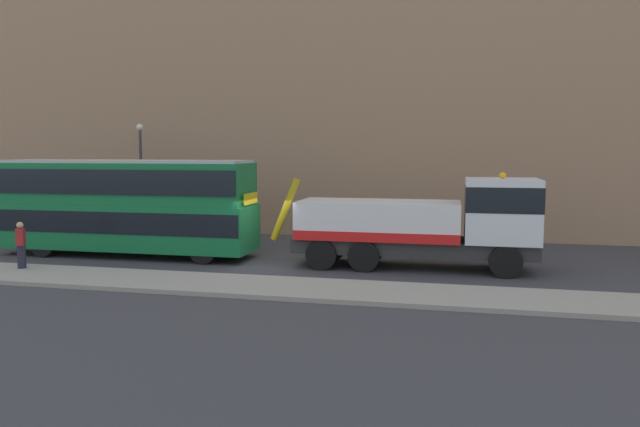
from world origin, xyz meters
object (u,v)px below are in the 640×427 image
(recovery_tow_truck, at_px, (426,222))
(pedestrian_onlooker, at_px, (21,246))
(street_lamp, at_px, (141,169))
(double_decker_bus, at_px, (126,203))

(recovery_tow_truck, distance_m, pedestrian_onlooker, 14.96)
(street_lamp, bearing_deg, double_decker_bus, -65.97)
(double_decker_bus, relative_size, street_lamp, 1.90)
(recovery_tow_truck, bearing_deg, street_lamp, 158.05)
(recovery_tow_truck, bearing_deg, pedestrian_onlooker, -164.70)
(recovery_tow_truck, relative_size, pedestrian_onlooker, 5.93)
(recovery_tow_truck, distance_m, double_decker_bus, 12.47)
(double_decker_bus, bearing_deg, pedestrian_onlooker, -116.00)
(recovery_tow_truck, relative_size, double_decker_bus, 0.92)
(pedestrian_onlooker, bearing_deg, street_lamp, 68.76)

